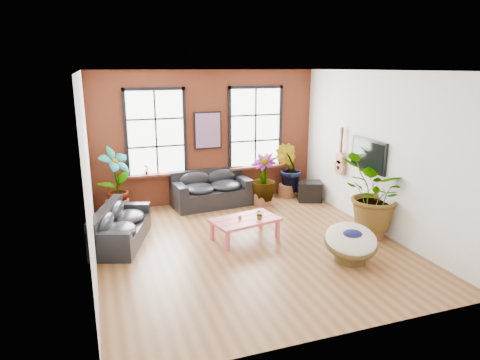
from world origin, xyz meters
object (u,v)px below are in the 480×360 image
(papasan_chair, at_px, (351,242))
(coffee_table, at_px, (245,221))
(sofa_back, at_px, (211,190))
(sofa_left, at_px, (119,227))

(papasan_chair, bearing_deg, coffee_table, 149.84)
(sofa_back, xyz_separation_m, sofa_left, (-2.47, -1.85, -0.07))
(sofa_back, distance_m, papasan_chair, 4.46)
(coffee_table, bearing_deg, sofa_left, 153.15)
(sofa_left, bearing_deg, coffee_table, -85.45)
(sofa_back, height_order, coffee_table, sofa_back)
(papasan_chair, bearing_deg, sofa_back, 128.65)
(sofa_back, height_order, papasan_chair, sofa_back)
(sofa_back, distance_m, coffee_table, 2.49)
(coffee_table, bearing_deg, papasan_chair, -60.78)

